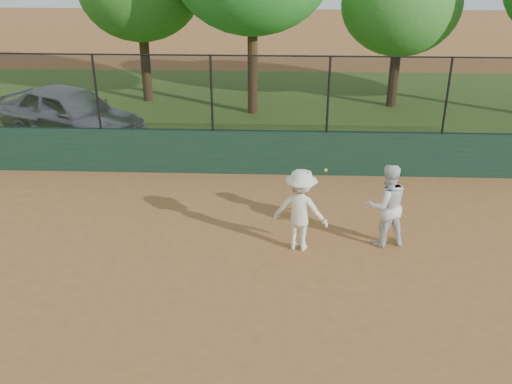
{
  "coord_description": "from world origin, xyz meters",
  "views": [
    {
      "loc": [
        1.23,
        -8.29,
        6.1
      ],
      "look_at": [
        0.8,
        2.2,
        1.2
      ],
      "focal_mm": 40.0,
      "sensor_mm": 36.0,
      "label": 1
    }
  ],
  "objects_px": {
    "parked_car": "(71,113)",
    "tree_3": "(401,4)",
    "player_main": "(300,210)",
    "player_second": "(386,205)"
  },
  "relations": [
    {
      "from": "player_main",
      "to": "parked_car",
      "type": "bearing_deg",
      "value": 136.82
    },
    {
      "from": "player_second",
      "to": "tree_3",
      "type": "relative_size",
      "value": 0.33
    },
    {
      "from": "parked_car",
      "to": "player_second",
      "type": "height_order",
      "value": "player_second"
    },
    {
      "from": "tree_3",
      "to": "player_main",
      "type": "bearing_deg",
      "value": -109.41
    },
    {
      "from": "player_main",
      "to": "tree_3",
      "type": "xyz_separation_m",
      "value": [
        3.73,
        10.57,
        2.77
      ]
    },
    {
      "from": "player_second",
      "to": "player_main",
      "type": "height_order",
      "value": "player_main"
    },
    {
      "from": "player_second",
      "to": "tree_3",
      "type": "height_order",
      "value": "tree_3"
    },
    {
      "from": "parked_car",
      "to": "player_second",
      "type": "bearing_deg",
      "value": -98.44
    },
    {
      "from": "parked_car",
      "to": "tree_3",
      "type": "xyz_separation_m",
      "value": [
        10.66,
        4.06,
        2.82
      ]
    },
    {
      "from": "parked_car",
      "to": "tree_3",
      "type": "height_order",
      "value": "tree_3"
    }
  ]
}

